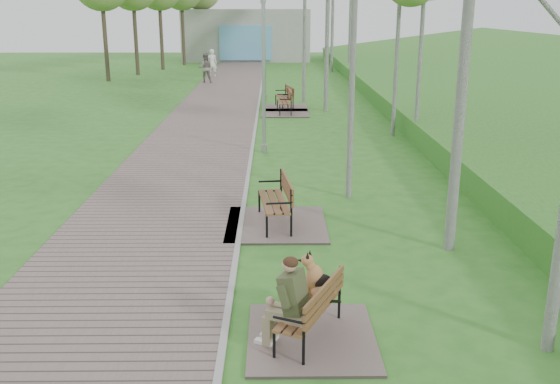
# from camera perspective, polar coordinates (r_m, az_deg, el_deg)

# --- Properties ---
(walkway) EXTENTS (3.50, 67.00, 0.04)m
(walkway) POSITION_cam_1_polar(r_m,az_deg,el_deg) (22.86, -6.66, 6.04)
(walkway) COLOR #72605C
(walkway) RESTS_ON ground
(kerb) EXTENTS (0.10, 67.00, 0.05)m
(kerb) POSITION_cam_1_polar(r_m,az_deg,el_deg) (22.75, -2.25, 6.10)
(kerb) COLOR #999993
(kerb) RESTS_ON ground
(building_north) EXTENTS (10.00, 5.20, 4.00)m
(building_north) POSITION_cam_1_polar(r_m,az_deg,el_deg) (51.92, -3.06, 14.15)
(building_north) COLOR #9E9E99
(building_north) RESTS_ON ground
(bench_main) EXTENTS (1.65, 1.83, 1.44)m
(bench_main) POSITION_cam_1_polar(r_m,az_deg,el_deg) (8.10, 2.35, -10.98)
(bench_main) COLOR #72605C
(bench_main) RESTS_ON ground
(bench_second) EXTENTS (1.95, 2.17, 1.20)m
(bench_second) POSITION_cam_1_polar(r_m,az_deg,el_deg) (12.28, -0.50, -2.07)
(bench_second) COLOR #72605C
(bench_second) RESTS_ON ground
(bench_third) EXTENTS (1.91, 2.12, 1.17)m
(bench_third) POSITION_cam_1_polar(r_m,az_deg,el_deg) (25.45, 0.38, 7.67)
(bench_third) COLOR #72605C
(bench_third) RESTS_ON ground
(bench_far) EXTENTS (1.89, 2.10, 1.16)m
(bench_far) POSITION_cam_1_polar(r_m,az_deg,el_deg) (26.81, 0.39, 8.12)
(bench_far) COLOR #72605C
(bench_far) RESTS_ON ground
(lamp_post_second) EXTENTS (0.17, 0.17, 4.46)m
(lamp_post_second) POSITION_cam_1_polar(r_m,az_deg,el_deg) (18.18, -1.50, 10.04)
(lamp_post_second) COLOR #999CA1
(lamp_post_second) RESTS_ON ground
(lamp_post_third) EXTENTS (0.19, 0.19, 4.81)m
(lamp_post_third) POSITION_cam_1_polar(r_m,az_deg,el_deg) (29.18, -1.44, 12.82)
(lamp_post_third) COLOR #999CA1
(lamp_post_third) RESTS_ON ground
(pedestrian_near) EXTENTS (0.67, 0.50, 1.69)m
(pedestrian_near) POSITION_cam_1_polar(r_m,az_deg,el_deg) (39.26, -6.25, 11.63)
(pedestrian_near) COLOR white
(pedestrian_near) RESTS_ON ground
(pedestrian_far) EXTENTS (0.84, 0.67, 1.69)m
(pedestrian_far) POSITION_cam_1_polar(r_m,az_deg,el_deg) (36.18, -6.84, 11.20)
(pedestrian_far) COLOR slate
(pedestrian_far) RESTS_ON ground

